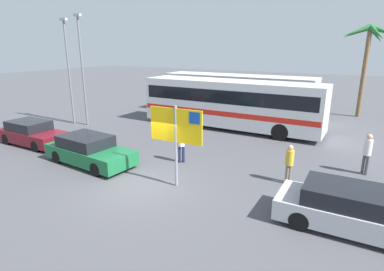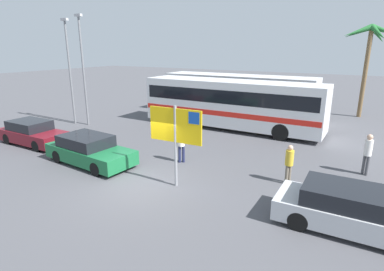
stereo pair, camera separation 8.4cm
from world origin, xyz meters
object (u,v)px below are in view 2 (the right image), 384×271
object	(u,v)px
bus_front_coach	(231,102)
car_maroon	(33,133)
car_green	(89,150)
pedestrian_near_sign	(368,151)
pedestrian_crossing_lot	(289,161)
bus_rear_coach	(237,93)
ferry_sign	(176,129)
car_silver	(348,209)
pedestrian_by_bus	(181,142)

from	to	relation	value
bus_front_coach	car_maroon	bearing A→B (deg)	-132.19
car_green	pedestrian_near_sign	bearing A→B (deg)	28.17
car_green	pedestrian_crossing_lot	xyz separation A→B (m)	(8.58, 2.44, 0.30)
bus_rear_coach	car_maroon	world-z (taller)	bus_rear_coach
car_green	pedestrian_near_sign	xyz separation A→B (m)	(11.20, 5.03, 0.43)
ferry_sign	car_maroon	size ratio (longest dim) A/B	0.76
bus_rear_coach	car_silver	distance (m)	16.21
car_silver	ferry_sign	bearing A→B (deg)	179.56
ferry_sign	car_maroon	distance (m)	10.16
bus_rear_coach	car_maroon	xyz separation A→B (m)	(-6.88, -12.93, -1.15)
bus_front_coach	car_green	world-z (taller)	bus_front_coach
bus_front_coach	ferry_sign	distance (m)	9.64
ferry_sign	pedestrian_by_bus	size ratio (longest dim) A/B	1.91
pedestrian_by_bus	pedestrian_near_sign	size ratio (longest dim) A/B	0.94
ferry_sign	pedestrian_near_sign	xyz separation A→B (m)	(6.30, 5.04, -1.26)
car_green	pedestrian_by_bus	distance (m)	4.32
bus_front_coach	pedestrian_near_sign	bearing A→B (deg)	-28.20
bus_rear_coach	ferry_sign	bearing A→B (deg)	-76.94
pedestrian_near_sign	car_silver	bearing A→B (deg)	-142.69
bus_rear_coach	ferry_sign	distance (m)	13.80
car_maroon	car_silver	distance (m)	16.00
pedestrian_crossing_lot	pedestrian_near_sign	size ratio (longest dim) A/B	0.90
bus_rear_coach	car_green	world-z (taller)	bus_rear_coach
bus_front_coach	pedestrian_crossing_lot	size ratio (longest dim) A/B	7.44
bus_front_coach	car_green	size ratio (longest dim) A/B	2.61
pedestrian_by_bus	car_maroon	bearing A→B (deg)	63.18
bus_rear_coach	pedestrian_by_bus	world-z (taller)	bus_rear_coach
bus_front_coach	car_green	bearing A→B (deg)	-107.64
bus_rear_coach	car_silver	world-z (taller)	bus_rear_coach
ferry_sign	car_silver	xyz separation A→B (m)	(6.00, 0.08, -1.69)
bus_rear_coach	car_maroon	size ratio (longest dim) A/B	2.82
ferry_sign	pedestrian_crossing_lot	world-z (taller)	ferry_sign
car_maroon	pedestrian_near_sign	distance (m)	16.92
pedestrian_by_bus	pedestrian_crossing_lot	size ratio (longest dim) A/B	1.04
car_maroon	car_silver	size ratio (longest dim) A/B	0.99
pedestrian_crossing_lot	car_maroon	bearing A→B (deg)	-149.08
car_green	pedestrian_near_sign	size ratio (longest dim) A/B	2.56
pedestrian_crossing_lot	ferry_sign	bearing A→B (deg)	-123.50
bus_rear_coach	bus_front_coach	bearing A→B (deg)	-73.16
ferry_sign	car_green	size ratio (longest dim) A/B	0.70
car_maroon	car_green	size ratio (longest dim) A/B	0.93
pedestrian_crossing_lot	car_green	bearing A→B (deg)	-141.29
car_green	pedestrian_by_bus	world-z (taller)	pedestrian_by_bus
bus_front_coach	car_maroon	world-z (taller)	bus_front_coach
bus_rear_coach	pedestrian_crossing_lot	distance (m)	12.94
bus_rear_coach	car_green	size ratio (longest dim) A/B	2.61
bus_rear_coach	pedestrian_near_sign	world-z (taller)	bus_rear_coach
car_silver	pedestrian_crossing_lot	distance (m)	3.33
car_maroon	bus_front_coach	bearing A→B (deg)	47.24
car_maroon	car_green	distance (m)	5.12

